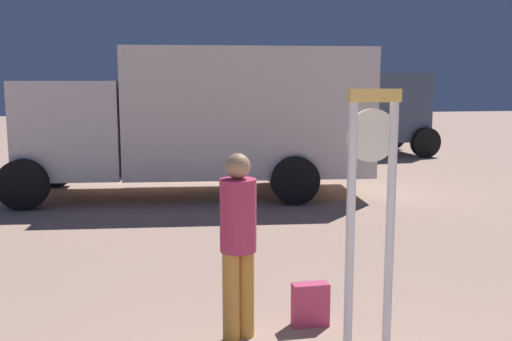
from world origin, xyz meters
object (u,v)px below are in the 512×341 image
at_px(backpack, 310,305).
at_px(box_truck_far, 315,102).
at_px(standing_clock, 371,199).
at_px(person_near_clock, 238,237).
at_px(box_truck_near, 208,116).

height_order(backpack, box_truck_far, box_truck_far).
height_order(standing_clock, box_truck_far, box_truck_far).
xyz_separation_m(standing_clock, person_near_clock, (-0.95, 0.61, -0.42)).
xyz_separation_m(backpack, box_truck_far, (3.74, 12.18, 1.46)).
bearing_deg(backpack, box_truck_far, 72.92).
distance_m(standing_clock, box_truck_near, 7.36).
relative_size(backpack, box_truck_near, 0.06).
height_order(backpack, box_truck_near, box_truck_near).
bearing_deg(person_near_clock, backpack, 11.97).
relative_size(standing_clock, backpack, 5.41).
distance_m(standing_clock, box_truck_far, 13.40).
bearing_deg(box_truck_far, standing_clock, -105.11).
distance_m(person_near_clock, box_truck_far, 13.12).
xyz_separation_m(person_near_clock, box_truck_far, (4.44, 12.33, 0.74)).
distance_m(backpack, box_truck_near, 6.73).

